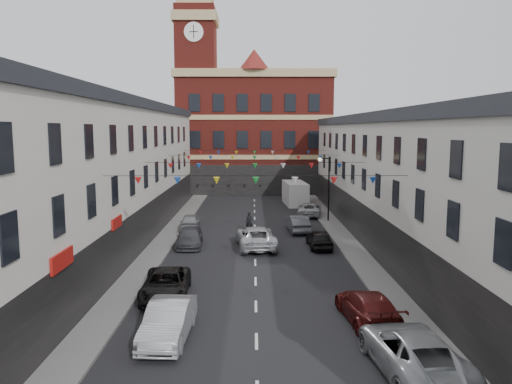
{
  "coord_description": "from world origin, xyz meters",
  "views": [
    {
      "loc": [
        -0.12,
        -31.33,
        8.59
      ],
      "look_at": [
        0.09,
        7.44,
        3.65
      ],
      "focal_mm": 35.0,
      "sensor_mm": 36.0,
      "label": 1
    }
  ],
  "objects_px": {
    "car_left_d": "(190,237)",
    "car_right_c": "(368,307)",
    "street_lamp": "(326,180)",
    "car_right_b": "(413,351)",
    "pedestrian": "(249,222)",
    "car_left_e": "(190,223)",
    "white_van": "(295,193)",
    "moving_car": "(256,237)",
    "car_left_c": "(166,284)",
    "car_left_b": "(168,321)",
    "car_right_d": "(319,239)",
    "car_right_f": "(309,209)",
    "car_right_e": "(298,223)"
  },
  "relations": [
    {
      "from": "street_lamp",
      "to": "car_right_b",
      "type": "xyz_separation_m",
      "value": [
        -1.05,
        -28.63,
        -3.11
      ]
    },
    {
      "from": "car_left_e",
      "to": "car_right_c",
      "type": "relative_size",
      "value": 0.8
    },
    {
      "from": "moving_car",
      "to": "white_van",
      "type": "xyz_separation_m",
      "value": [
        4.55,
        20.74,
        0.49
      ]
    },
    {
      "from": "street_lamp",
      "to": "pedestrian",
      "type": "relative_size",
      "value": 3.65
    },
    {
      "from": "car_left_d",
      "to": "car_left_e",
      "type": "bearing_deg",
      "value": 94.43
    },
    {
      "from": "car_right_c",
      "to": "moving_car",
      "type": "distance_m",
      "value": 14.91
    },
    {
      "from": "car_left_d",
      "to": "white_van",
      "type": "xyz_separation_m",
      "value": [
        9.41,
        20.23,
        0.63
      ]
    },
    {
      "from": "car_left_b",
      "to": "car_left_d",
      "type": "relative_size",
      "value": 1.04
    },
    {
      "from": "car_right_b",
      "to": "car_right_f",
      "type": "bearing_deg",
      "value": -94.89
    },
    {
      "from": "car_right_e",
      "to": "car_left_e",
      "type": "bearing_deg",
      "value": -7.92
    },
    {
      "from": "car_right_b",
      "to": "pedestrian",
      "type": "distance_m",
      "value": 25.09
    },
    {
      "from": "car_right_b",
      "to": "car_right_d",
      "type": "xyz_separation_m",
      "value": [
        -0.84,
        18.55,
        -0.13
      ]
    },
    {
      "from": "car_left_c",
      "to": "pedestrian",
      "type": "xyz_separation_m",
      "value": [
        4.12,
        16.46,
        0.12
      ]
    },
    {
      "from": "moving_car",
      "to": "car_left_b",
      "type": "bearing_deg",
      "value": 71.27
    },
    {
      "from": "car_right_c",
      "to": "moving_car",
      "type": "xyz_separation_m",
      "value": [
        -4.89,
        14.08,
        0.07
      ]
    },
    {
      "from": "car_right_f",
      "to": "moving_car",
      "type": "height_order",
      "value": "moving_car"
    },
    {
      "from": "car_left_e",
      "to": "moving_car",
      "type": "height_order",
      "value": "moving_car"
    },
    {
      "from": "car_left_d",
      "to": "car_right_c",
      "type": "distance_m",
      "value": 17.55
    },
    {
      "from": "pedestrian",
      "to": "car_left_e",
      "type": "bearing_deg",
      "value": 176.88
    },
    {
      "from": "car_right_c",
      "to": "pedestrian",
      "type": "height_order",
      "value": "pedestrian"
    },
    {
      "from": "car_left_c",
      "to": "car_right_f",
      "type": "height_order",
      "value": "car_left_c"
    },
    {
      "from": "car_left_e",
      "to": "car_right_b",
      "type": "bearing_deg",
      "value": -68.05
    },
    {
      "from": "car_left_b",
      "to": "car_right_f",
      "type": "bearing_deg",
      "value": 75.32
    },
    {
      "from": "car_right_d",
      "to": "white_van",
      "type": "distance_m",
      "value": 20.87
    },
    {
      "from": "street_lamp",
      "to": "white_van",
      "type": "height_order",
      "value": "street_lamp"
    },
    {
      "from": "car_right_b",
      "to": "white_van",
      "type": "height_order",
      "value": "white_van"
    },
    {
      "from": "car_left_d",
      "to": "car_right_c",
      "type": "xyz_separation_m",
      "value": [
        9.75,
        -14.59,
        0.06
      ]
    },
    {
      "from": "car_right_b",
      "to": "car_right_d",
      "type": "height_order",
      "value": "car_right_b"
    },
    {
      "from": "car_right_f",
      "to": "moving_car",
      "type": "distance_m",
      "value": 14.25
    },
    {
      "from": "car_right_c",
      "to": "street_lamp",
      "type": "bearing_deg",
      "value": -99.4
    },
    {
      "from": "street_lamp",
      "to": "car_right_b",
      "type": "relative_size",
      "value": 1.04
    },
    {
      "from": "moving_car",
      "to": "street_lamp",
      "type": "bearing_deg",
      "value": -128.69
    },
    {
      "from": "car_left_b",
      "to": "car_left_e",
      "type": "distance_m",
      "value": 22.11
    },
    {
      "from": "white_van",
      "to": "car_right_c",
      "type": "bearing_deg",
      "value": -93.95
    },
    {
      "from": "car_right_b",
      "to": "car_right_e",
      "type": "distance_m",
      "value": 24.36
    },
    {
      "from": "moving_car",
      "to": "white_van",
      "type": "height_order",
      "value": "white_van"
    },
    {
      "from": "street_lamp",
      "to": "car_left_c",
      "type": "distance_m",
      "value": 23.74
    },
    {
      "from": "car_left_b",
      "to": "car_right_c",
      "type": "bearing_deg",
      "value": 13.98
    },
    {
      "from": "car_left_d",
      "to": "car_right_f",
      "type": "bearing_deg",
      "value": 48.54
    },
    {
      "from": "car_right_b",
      "to": "car_right_f",
      "type": "height_order",
      "value": "car_right_b"
    },
    {
      "from": "moving_car",
      "to": "car_left_d",
      "type": "bearing_deg",
      "value": -11.59
    },
    {
      "from": "car_right_c",
      "to": "moving_car",
      "type": "relative_size",
      "value": 0.87
    },
    {
      "from": "car_right_b",
      "to": "moving_car",
      "type": "distance_m",
      "value": 19.45
    },
    {
      "from": "car_right_d",
      "to": "car_right_e",
      "type": "height_order",
      "value": "car_right_e"
    },
    {
      "from": "street_lamp",
      "to": "pedestrian",
      "type": "bearing_deg",
      "value": -148.73
    },
    {
      "from": "car_left_b",
      "to": "car_left_c",
      "type": "bearing_deg",
      "value": 103.65
    },
    {
      "from": "pedestrian",
      "to": "car_right_c",
      "type": "bearing_deg",
      "value": -71.86
    },
    {
      "from": "moving_car",
      "to": "white_van",
      "type": "relative_size",
      "value": 0.98
    },
    {
      "from": "street_lamp",
      "to": "car_right_c",
      "type": "xyz_separation_m",
      "value": [
        -1.58,
        -24.04,
        -3.19
      ]
    },
    {
      "from": "car_right_f",
      "to": "car_right_c",
      "type": "bearing_deg",
      "value": 96.37
    }
  ]
}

